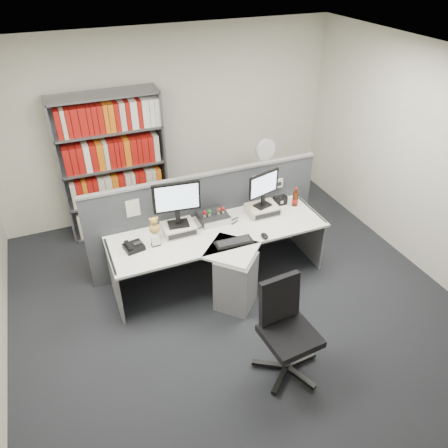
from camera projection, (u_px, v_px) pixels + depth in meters
name	position (u px, v px, depth m)	size (l,w,h in m)	color
ground	(246.00, 321.00, 4.91)	(5.50, 5.50, 0.00)	#25272B
room_shell	(252.00, 181.00, 3.92)	(5.04, 5.54, 2.72)	silver
partition	(206.00, 217.00, 5.51)	(3.00, 0.08, 1.27)	#3F4248
desk	(226.00, 259.00, 5.12)	(2.60, 1.20, 0.72)	white
monitor_riser_left	(179.00, 228.00, 5.09)	(0.38, 0.31, 0.10)	beige
monitor_riser_right	(262.00, 209.00, 5.44)	(0.38, 0.31, 0.10)	beige
monitor_left	(177.00, 200.00, 4.88)	(0.54, 0.20, 0.55)	black
monitor_right	(264.00, 187.00, 5.27)	(0.44, 0.19, 0.46)	black
desktop_pc	(214.00, 217.00, 5.30)	(0.35, 0.31, 0.09)	black
figurines	(214.00, 211.00, 5.23)	(0.29, 0.05, 0.09)	beige
keyboard	(234.00, 242.00, 4.92)	(0.44, 0.18, 0.03)	black
mouse	(265.00, 236.00, 5.01)	(0.08, 0.12, 0.05)	black
desk_phone	(133.00, 247.00, 4.82)	(0.24, 0.22, 0.09)	black
desk_calendar	(156.00, 242.00, 4.87)	(0.10, 0.08, 0.12)	black
plush_toy	(154.00, 226.00, 4.88)	(0.12, 0.12, 0.21)	gold
speaker	(280.00, 200.00, 5.62)	(0.17, 0.09, 0.11)	black
cola_bottle	(295.00, 199.00, 5.57)	(0.08, 0.08, 0.26)	#3F190A
shelving_unit	(114.00, 168.00, 5.96)	(1.41, 0.40, 2.00)	slate
filing_cabinet	(263.00, 193.00, 6.63)	(0.45, 0.61, 0.70)	slate
desk_fan	(265.00, 152.00, 6.25)	(0.32, 0.19, 0.53)	white
office_chair	(286.00, 326.00, 4.12)	(0.66, 0.67, 1.01)	silver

